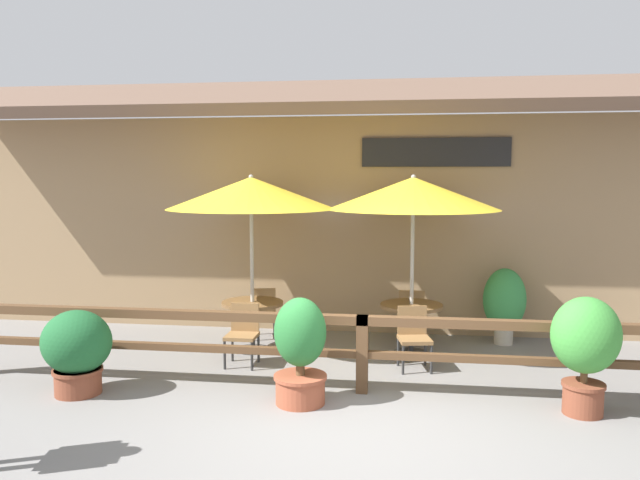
{
  "coord_description": "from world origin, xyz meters",
  "views": [
    {
      "loc": [
        0.5,
        -6.3,
        2.63
      ],
      "look_at": [
        -0.59,
        1.61,
        1.8
      ],
      "focal_mm": 35.0,
      "sensor_mm": 36.0,
      "label": 1
    }
  ],
  "objects": [
    {
      "name": "ground_plane",
      "position": [
        0.0,
        0.0,
        0.0
      ],
      "size": [
        60.0,
        60.0,
        0.0
      ],
      "primitive_type": "plane",
      "color": "slate"
    },
    {
      "name": "building_facade",
      "position": [
        0.0,
        4.1,
        2.17
      ],
      "size": [
        14.28,
        1.49,
        4.23
      ],
      "color": "#997A56",
      "rests_on": "ground"
    },
    {
      "name": "patio_railing",
      "position": [
        0.0,
        1.05,
        0.7
      ],
      "size": [
        10.4,
        0.14,
        0.95
      ],
      "color": "brown",
      "rests_on": "ground"
    },
    {
      "name": "patio_umbrella_near",
      "position": [
        -1.76,
        2.65,
        2.37
      ],
      "size": [
        2.49,
        2.49,
        2.64
      ],
      "color": "#B7B2A8",
      "rests_on": "ground"
    },
    {
      "name": "dining_table_near",
      "position": [
        -1.76,
        2.65,
        0.6
      ],
      "size": [
        0.92,
        0.92,
        0.75
      ],
      "color": "brown",
      "rests_on": "ground"
    },
    {
      "name": "chair_near_streetside",
      "position": [
        -1.73,
        1.96,
        0.47
      ],
      "size": [
        0.42,
        0.42,
        0.84
      ],
      "rotation": [
        0.0,
        0.0,
        0.0
      ],
      "color": "olive",
      "rests_on": "ground"
    },
    {
      "name": "chair_near_wallside",
      "position": [
        -1.76,
        3.34,
        0.47
      ],
      "size": [
        0.51,
        0.51,
        0.84
      ],
      "rotation": [
        0.0,
        0.0,
        3.39
      ],
      "color": "olive",
      "rests_on": "ground"
    },
    {
      "name": "patio_umbrella_middle",
      "position": [
        0.6,
        2.79,
        2.37
      ],
      "size": [
        2.49,
        2.49,
        2.64
      ],
      "color": "#B7B2A8",
      "rests_on": "ground"
    },
    {
      "name": "dining_table_middle",
      "position": [
        0.6,
        2.79,
        0.6
      ],
      "size": [
        0.92,
        0.92,
        0.75
      ],
      "color": "brown",
      "rests_on": "ground"
    },
    {
      "name": "chair_middle_streetside",
      "position": [
        0.63,
        2.1,
        0.47
      ],
      "size": [
        0.49,
        0.49,
        0.84
      ],
      "rotation": [
        0.0,
        0.0,
        0.19
      ],
      "color": "olive",
      "rests_on": "ground"
    },
    {
      "name": "chair_middle_wallside",
      "position": [
        0.61,
        3.48,
        0.47
      ],
      "size": [
        0.42,
        0.42,
        0.84
      ],
      "rotation": [
        0.0,
        0.0,
        3.14
      ],
      "color": "olive",
      "rests_on": "ground"
    },
    {
      "name": "potted_plant_corner_fern",
      "position": [
        2.47,
        0.7,
        0.79
      ],
      "size": [
        0.74,
        0.67,
        1.31
      ],
      "color": "brown",
      "rests_on": "ground"
    },
    {
      "name": "potted_plant_broad_leaf",
      "position": [
        -0.68,
        0.59,
        0.63
      ],
      "size": [
        0.62,
        0.62,
        1.24
      ],
      "color": "#9E4C33",
      "rests_on": "ground"
    },
    {
      "name": "potted_plant_tall_tropical",
      "position": [
        -3.39,
        0.53,
        0.56
      ],
      "size": [
        0.84,
        0.76,
        1.02
      ],
      "color": "brown",
      "rests_on": "ground"
    },
    {
      "name": "potted_plant_small_flowering",
      "position": [
        2.04,
        3.55,
        0.67
      ],
      "size": [
        0.66,
        0.59,
        1.2
      ],
      "color": "#B7AD99",
      "rests_on": "ground"
    }
  ]
}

